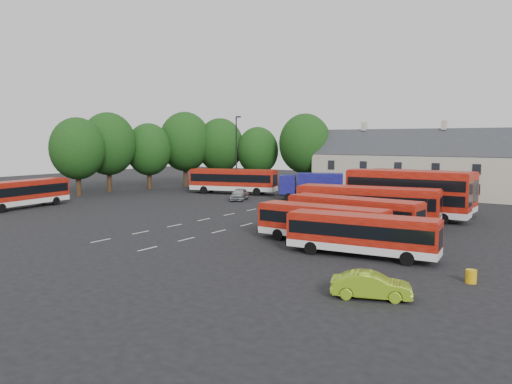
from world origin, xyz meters
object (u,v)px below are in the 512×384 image
(bus_west, at_px, (22,192))
(lamppost, at_px, (237,153))
(bus_dd_south, at_px, (407,192))
(silver_car, at_px, (239,194))
(grit_bin, at_px, (471,276))
(lime_car, at_px, (371,285))
(box_truck, at_px, (312,185))
(bus_row_a, at_px, (362,232))

(bus_west, height_order, lamppost, lamppost)
(bus_dd_south, height_order, silver_car, bus_dd_south)
(bus_dd_south, xyz_separation_m, grit_bin, (9.52, -19.24, -2.29))
(lime_car, relative_size, grit_bin, 5.33)
(box_truck, distance_m, lime_car, 38.94)
(lime_car, height_order, grit_bin, lime_car)
(bus_row_a, distance_m, silver_car, 31.68)
(box_truck, bearing_deg, bus_west, -158.22)
(grit_bin, height_order, lamppost, lamppost)
(box_truck, bearing_deg, silver_car, -170.77)
(bus_dd_south, bearing_deg, grit_bin, -65.68)
(bus_row_a, relative_size, silver_car, 2.25)
(bus_row_a, bearing_deg, box_truck, 117.79)
(bus_row_a, height_order, bus_dd_south, bus_dd_south)
(bus_west, xyz_separation_m, box_truck, (23.09, 24.54, 0.07))
(bus_west, distance_m, grit_bin, 47.22)
(lime_car, bearing_deg, bus_dd_south, -6.85)
(bus_dd_south, relative_size, silver_car, 2.61)
(bus_row_a, bearing_deg, bus_west, 172.99)
(bus_row_a, distance_m, lime_car, 8.66)
(box_truck, bearing_deg, bus_row_a, -81.21)
(bus_dd_south, relative_size, box_truck, 1.41)
(box_truck, distance_m, lamppost, 13.00)
(box_truck, xyz_separation_m, lime_car, (20.56, -33.05, -1.29))
(bus_west, xyz_separation_m, silver_car, (15.53, 19.40, -1.10))
(lime_car, xyz_separation_m, lamppost, (-32.95, 33.92, 5.14))
(bus_dd_south, xyz_separation_m, lime_car, (6.07, -24.66, -2.02))
(lime_car, bearing_deg, bus_west, 58.29)
(bus_row_a, xyz_separation_m, silver_car, (-24.45, 20.14, -0.90))
(silver_car, distance_m, lamppost, 9.20)
(bus_west, bearing_deg, lamppost, -30.03)
(grit_bin, distance_m, lamppost, 46.55)
(bus_dd_south, distance_m, lamppost, 28.60)
(lamppost, bearing_deg, bus_dd_south, -19.02)
(bus_row_a, xyz_separation_m, lamppost, (-29.28, 26.14, 4.12))
(lamppost, bearing_deg, box_truck, -4.03)
(bus_west, height_order, box_truck, box_truck)
(bus_west, relative_size, lamppost, 1.03)
(box_truck, bearing_deg, lamppost, 151.01)
(lime_car, bearing_deg, silver_car, 24.53)
(silver_car, bearing_deg, bus_dd_south, -31.54)
(bus_west, xyz_separation_m, grit_bin, (47.09, -3.10, -1.49))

